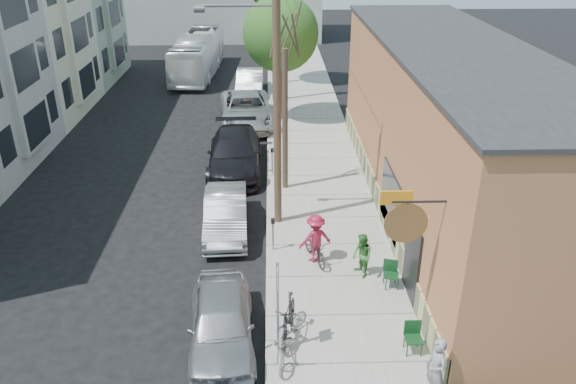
{
  "coord_description": "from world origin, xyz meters",
  "views": [
    {
      "loc": [
        2.27,
        -15.25,
        10.73
      ],
      "look_at": [
        2.83,
        3.55,
        1.5
      ],
      "focal_mm": 35.0,
      "sensor_mm": 36.0,
      "label": 1
    }
  ],
  "objects_px": {
    "patio_chair_b": "(413,339)",
    "car_3": "(246,110)",
    "utility_pole_near": "(275,88)",
    "patron_grey": "(436,369)",
    "parking_meter_near": "(273,229)",
    "tree_bare": "(285,122)",
    "parking_meter_far": "(272,157)",
    "car_0": "(221,322)",
    "sign_post": "(278,299)",
    "car_4": "(250,82)",
    "car_1": "(226,214)",
    "car_2": "(235,153)",
    "cyclist": "(315,238)",
    "patio_chair_a": "(391,275)",
    "patron_green": "(362,256)",
    "tree_leafy_mid": "(281,34)",
    "bus": "(198,55)",
    "parked_bike_b": "(283,342)",
    "parked_bike_a": "(288,318)"
  },
  "relations": [
    {
      "from": "patron_grey",
      "to": "sign_post",
      "type": "bearing_deg",
      "value": -131.67
    },
    {
      "from": "patio_chair_b",
      "to": "patron_green",
      "type": "height_order",
      "value": "patron_green"
    },
    {
      "from": "utility_pole_near",
      "to": "patron_grey",
      "type": "xyz_separation_m",
      "value": [
        3.71,
        -8.98,
        -4.39
      ]
    },
    {
      "from": "patron_grey",
      "to": "parked_bike_a",
      "type": "relative_size",
      "value": 0.87
    },
    {
      "from": "patio_chair_b",
      "to": "car_3",
      "type": "distance_m",
      "value": 19.9
    },
    {
      "from": "cyclist",
      "to": "parked_bike_b",
      "type": "distance_m",
      "value": 4.82
    },
    {
      "from": "patio_chair_b",
      "to": "patron_grey",
      "type": "relative_size",
      "value": 0.51
    },
    {
      "from": "patron_grey",
      "to": "cyclist",
      "type": "distance_m",
      "value": 6.61
    },
    {
      "from": "utility_pole_near",
      "to": "car_0",
      "type": "height_order",
      "value": "utility_pole_near"
    },
    {
      "from": "utility_pole_near",
      "to": "car_0",
      "type": "bearing_deg",
      "value": -103.22
    },
    {
      "from": "parking_meter_near",
      "to": "utility_pole_near",
      "type": "relative_size",
      "value": 0.12
    },
    {
      "from": "car_1",
      "to": "car_2",
      "type": "height_order",
      "value": "car_2"
    },
    {
      "from": "cyclist",
      "to": "car_3",
      "type": "height_order",
      "value": "cyclist"
    },
    {
      "from": "tree_leafy_mid",
      "to": "parked_bike_b",
      "type": "height_order",
      "value": "tree_leafy_mid"
    },
    {
      "from": "patron_green",
      "to": "car_1",
      "type": "bearing_deg",
      "value": -148.13
    },
    {
      "from": "cyclist",
      "to": "parked_bike_b",
      "type": "relative_size",
      "value": 0.91
    },
    {
      "from": "patio_chair_b",
      "to": "car_4",
      "type": "distance_m",
      "value": 25.78
    },
    {
      "from": "cyclist",
      "to": "car_4",
      "type": "relative_size",
      "value": 0.36
    },
    {
      "from": "tree_leafy_mid",
      "to": "bus",
      "type": "distance_m",
      "value": 12.98
    },
    {
      "from": "tree_bare",
      "to": "sign_post",
      "type": "bearing_deg",
      "value": -92.52
    },
    {
      "from": "patio_chair_b",
      "to": "car_2",
      "type": "distance_m",
      "value": 13.78
    },
    {
      "from": "parking_meter_far",
      "to": "car_0",
      "type": "relative_size",
      "value": 0.28
    },
    {
      "from": "parking_meter_near",
      "to": "car_3",
      "type": "distance_m",
      "value": 13.99
    },
    {
      "from": "patron_grey",
      "to": "car_3",
      "type": "distance_m",
      "value": 21.45
    },
    {
      "from": "parking_meter_near",
      "to": "patron_green",
      "type": "distance_m",
      "value": 3.32
    },
    {
      "from": "patron_green",
      "to": "car_0",
      "type": "distance_m",
      "value": 5.25
    },
    {
      "from": "car_3",
      "to": "car_4",
      "type": "height_order",
      "value": "car_3"
    },
    {
      "from": "patio_chair_a",
      "to": "patio_chair_b",
      "type": "distance_m",
      "value": 2.98
    },
    {
      "from": "patio_chair_a",
      "to": "car_3",
      "type": "xyz_separation_m",
      "value": [
        -5.16,
        16.23,
        0.27
      ]
    },
    {
      "from": "patio_chair_a",
      "to": "car_4",
      "type": "height_order",
      "value": "car_4"
    },
    {
      "from": "patio_chair_a",
      "to": "car_3",
      "type": "relative_size",
      "value": 0.14
    },
    {
      "from": "patio_chair_a",
      "to": "patron_green",
      "type": "distance_m",
      "value": 1.11
    },
    {
      "from": "parking_meter_near",
      "to": "car_4",
      "type": "relative_size",
      "value": 0.25
    },
    {
      "from": "patron_green",
      "to": "car_0",
      "type": "xyz_separation_m",
      "value": [
        -4.31,
        -3.0,
        -0.15
      ]
    },
    {
      "from": "tree_bare",
      "to": "patio_chair_b",
      "type": "bearing_deg",
      "value": -73.07
    },
    {
      "from": "tree_bare",
      "to": "car_3",
      "type": "distance_m",
      "value": 9.29
    },
    {
      "from": "parking_meter_near",
      "to": "tree_bare",
      "type": "bearing_deg",
      "value": 83.88
    },
    {
      "from": "car_1",
      "to": "patio_chair_b",
      "type": "bearing_deg",
      "value": -54.61
    },
    {
      "from": "tree_bare",
      "to": "parked_bike_b",
      "type": "bearing_deg",
      "value": -91.76
    },
    {
      "from": "tree_leafy_mid",
      "to": "patio_chair_a",
      "type": "distance_m",
      "value": 17.53
    },
    {
      "from": "patio_chair_b",
      "to": "car_1",
      "type": "relative_size",
      "value": 0.2
    },
    {
      "from": "tree_bare",
      "to": "parked_bike_a",
      "type": "xyz_separation_m",
      "value": [
        -0.16,
        -9.68,
        -2.39
      ]
    },
    {
      "from": "parking_meter_near",
      "to": "patio_chair_b",
      "type": "height_order",
      "value": "parking_meter_near"
    },
    {
      "from": "parking_meter_near",
      "to": "car_4",
      "type": "distance_m",
      "value": 20.01
    },
    {
      "from": "car_3",
      "to": "utility_pole_near",
      "type": "bearing_deg",
      "value": -87.61
    },
    {
      "from": "patron_green",
      "to": "bus",
      "type": "xyz_separation_m",
      "value": [
        -8.33,
        26.97,
        0.59
      ]
    },
    {
      "from": "parking_meter_far",
      "to": "patio_chair_b",
      "type": "xyz_separation_m",
      "value": [
        3.73,
        -11.86,
        -0.39
      ]
    },
    {
      "from": "tree_leafy_mid",
      "to": "patio_chair_a",
      "type": "xyz_separation_m",
      "value": [
        3.16,
        -16.66,
        -4.42
      ]
    },
    {
      "from": "cyclist",
      "to": "bus",
      "type": "xyz_separation_m",
      "value": [
        -6.89,
        26.04,
        0.48
      ]
    },
    {
      "from": "patron_green",
      "to": "cyclist",
      "type": "xyz_separation_m",
      "value": [
        -1.44,
        0.94,
        0.12
      ]
    }
  ]
}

